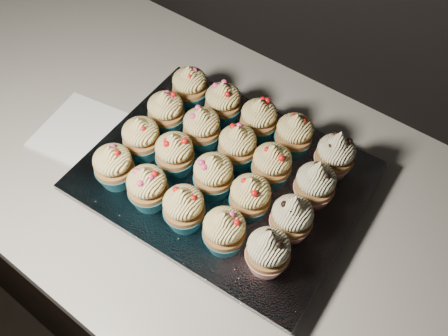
% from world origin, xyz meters
% --- Properties ---
extents(cabinet, '(2.40, 0.60, 0.86)m').
position_xyz_m(cabinet, '(0.00, 1.70, 0.43)').
color(cabinet, black).
rests_on(cabinet, ground).
extents(worktop, '(2.44, 0.64, 0.04)m').
position_xyz_m(worktop, '(0.00, 1.70, 0.88)').
color(worktop, beige).
rests_on(worktop, cabinet).
extents(napkin, '(0.17, 0.17, 0.00)m').
position_xyz_m(napkin, '(-0.03, 1.63, 0.90)').
color(napkin, white).
rests_on(napkin, worktop).
extents(baking_tray, '(0.42, 0.33, 0.02)m').
position_xyz_m(baking_tray, '(0.25, 1.69, 0.91)').
color(baking_tray, black).
rests_on(baking_tray, worktop).
extents(foil_lining, '(0.45, 0.37, 0.01)m').
position_xyz_m(foil_lining, '(0.25, 1.69, 0.93)').
color(foil_lining, silver).
rests_on(foil_lining, baking_tray).
extents(cupcake_0, '(0.06, 0.06, 0.08)m').
position_xyz_m(cupcake_0, '(0.12, 1.57, 0.97)').
color(cupcake_0, '#1A667A').
rests_on(cupcake_0, foil_lining).
extents(cupcake_1, '(0.06, 0.06, 0.08)m').
position_xyz_m(cupcake_1, '(0.19, 1.58, 0.97)').
color(cupcake_1, '#1A667A').
rests_on(cupcake_1, foil_lining).
extents(cupcake_2, '(0.06, 0.06, 0.08)m').
position_xyz_m(cupcake_2, '(0.26, 1.58, 0.97)').
color(cupcake_2, '#1A667A').
rests_on(cupcake_2, foil_lining).
extents(cupcake_3, '(0.06, 0.06, 0.08)m').
position_xyz_m(cupcake_3, '(0.33, 1.59, 0.97)').
color(cupcake_3, '#1A667A').
rests_on(cupcake_3, foil_lining).
extents(cupcake_4, '(0.06, 0.06, 0.10)m').
position_xyz_m(cupcake_4, '(0.39, 1.60, 0.97)').
color(cupcake_4, '#AE1D18').
rests_on(cupcake_4, foil_lining).
extents(cupcake_5, '(0.06, 0.06, 0.08)m').
position_xyz_m(cupcake_5, '(0.12, 1.64, 0.97)').
color(cupcake_5, '#1A667A').
rests_on(cupcake_5, foil_lining).
extents(cupcake_6, '(0.06, 0.06, 0.08)m').
position_xyz_m(cupcake_6, '(0.18, 1.65, 0.97)').
color(cupcake_6, '#1A667A').
rests_on(cupcake_6, foil_lining).
extents(cupcake_7, '(0.06, 0.06, 0.08)m').
position_xyz_m(cupcake_7, '(0.25, 1.65, 0.97)').
color(cupcake_7, '#1A667A').
rests_on(cupcake_7, foil_lining).
extents(cupcake_8, '(0.06, 0.06, 0.08)m').
position_xyz_m(cupcake_8, '(0.32, 1.65, 0.97)').
color(cupcake_8, '#1A667A').
rests_on(cupcake_8, foil_lining).
extents(cupcake_9, '(0.06, 0.06, 0.10)m').
position_xyz_m(cupcake_9, '(0.39, 1.66, 0.97)').
color(cupcake_9, '#AE1D18').
rests_on(cupcake_9, foil_lining).
extents(cupcake_10, '(0.06, 0.06, 0.08)m').
position_xyz_m(cupcake_10, '(0.11, 1.71, 0.97)').
color(cupcake_10, '#1A667A').
rests_on(cupcake_10, foil_lining).
extents(cupcake_11, '(0.06, 0.06, 0.08)m').
position_xyz_m(cupcake_11, '(0.18, 1.72, 0.97)').
color(cupcake_11, '#1A667A').
rests_on(cupcake_11, foil_lining).
extents(cupcake_12, '(0.06, 0.06, 0.08)m').
position_xyz_m(cupcake_12, '(0.25, 1.72, 0.97)').
color(cupcake_12, '#1A667A').
rests_on(cupcake_12, foil_lining).
extents(cupcake_13, '(0.06, 0.06, 0.08)m').
position_xyz_m(cupcake_13, '(0.31, 1.72, 0.97)').
color(cupcake_13, '#1A667A').
rests_on(cupcake_13, foil_lining).
extents(cupcake_14, '(0.06, 0.06, 0.10)m').
position_xyz_m(cupcake_14, '(0.39, 1.73, 0.97)').
color(cupcake_14, '#AE1D18').
rests_on(cupcake_14, foil_lining).
extents(cupcake_15, '(0.06, 0.06, 0.08)m').
position_xyz_m(cupcake_15, '(0.10, 1.78, 0.97)').
color(cupcake_15, '#1A667A').
rests_on(cupcake_15, foil_lining).
extents(cupcake_16, '(0.06, 0.06, 0.08)m').
position_xyz_m(cupcake_16, '(0.17, 1.78, 0.97)').
color(cupcake_16, '#1A667A').
rests_on(cupcake_16, foil_lining).
extents(cupcake_17, '(0.06, 0.06, 0.08)m').
position_xyz_m(cupcake_17, '(0.24, 1.79, 0.97)').
color(cupcake_17, '#1A667A').
rests_on(cupcake_17, foil_lining).
extents(cupcake_18, '(0.06, 0.06, 0.08)m').
position_xyz_m(cupcake_18, '(0.31, 1.80, 0.97)').
color(cupcake_18, '#1A667A').
rests_on(cupcake_18, foil_lining).
extents(cupcake_19, '(0.06, 0.06, 0.10)m').
position_xyz_m(cupcake_19, '(0.38, 1.80, 0.97)').
color(cupcake_19, '#AE1D18').
rests_on(cupcake_19, foil_lining).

